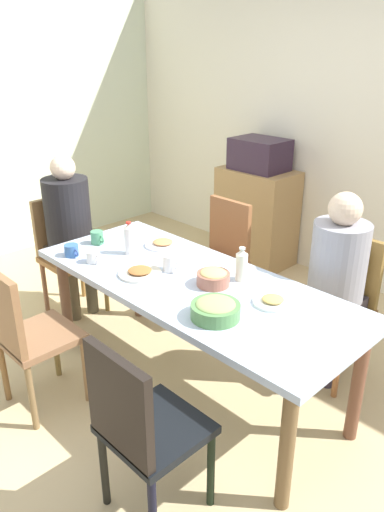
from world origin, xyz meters
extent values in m
plane|color=tan|center=(0.00, 0.00, 0.00)|extent=(6.73, 6.73, 0.00)
cube|color=#EFE7CE|center=(0.00, 2.08, 1.30)|extent=(5.85, 0.12, 2.60)
cube|color=#ADBED5|center=(0.00, 0.00, 0.71)|extent=(2.02, 0.82, 0.04)
cylinder|color=brown|center=(-0.91, -0.31, 0.34)|extent=(0.07, 0.07, 0.69)
cylinder|color=brown|center=(0.91, -0.31, 0.34)|extent=(0.07, 0.07, 0.69)
cylinder|color=brown|center=(-0.91, 0.31, 0.34)|extent=(0.07, 0.07, 0.69)
cylinder|color=brown|center=(0.91, 0.31, 0.34)|extent=(0.07, 0.07, 0.69)
cube|color=#905A3E|center=(-0.51, 0.71, 0.44)|extent=(0.40, 0.40, 0.04)
cylinder|color=#935E2D|center=(-0.34, 0.88, 0.21)|extent=(0.04, 0.04, 0.43)
cylinder|color=#8C5F41|center=(-0.68, 0.88, 0.21)|extent=(0.04, 0.04, 0.43)
cylinder|color=brown|center=(-0.34, 0.54, 0.21)|extent=(0.04, 0.04, 0.43)
cylinder|color=olive|center=(-0.68, 0.54, 0.21)|extent=(0.04, 0.04, 0.43)
cube|color=#945B36|center=(-0.51, 0.89, 0.68)|extent=(0.38, 0.04, 0.45)
cube|color=brown|center=(-0.51, -0.71, 0.44)|extent=(0.40, 0.40, 0.04)
cylinder|color=brown|center=(-0.68, -0.88, 0.21)|extent=(0.04, 0.04, 0.43)
cylinder|color=olive|center=(-0.34, -0.88, 0.21)|extent=(0.04, 0.04, 0.43)
cylinder|color=olive|center=(-0.68, -0.54, 0.21)|extent=(0.04, 0.04, 0.43)
cylinder|color=olive|center=(-0.34, -0.54, 0.21)|extent=(0.04, 0.04, 0.43)
cube|color=brown|center=(-0.51, -0.89, 0.68)|extent=(0.38, 0.04, 0.45)
cube|color=#925E31|center=(-1.31, 0.00, 0.44)|extent=(0.40, 0.40, 0.04)
cylinder|color=olive|center=(-1.48, 0.17, 0.21)|extent=(0.04, 0.04, 0.43)
cylinder|color=brown|center=(-1.48, -0.17, 0.21)|extent=(0.04, 0.04, 0.43)
cylinder|color=olive|center=(-1.14, 0.17, 0.21)|extent=(0.04, 0.04, 0.43)
cylinder|color=olive|center=(-1.14, -0.17, 0.21)|extent=(0.04, 0.04, 0.43)
cube|color=olive|center=(-1.49, 0.00, 0.68)|extent=(0.04, 0.38, 0.45)
cylinder|color=brown|center=(-1.21, 0.08, 0.23)|extent=(0.09, 0.09, 0.45)
cylinder|color=brown|center=(-1.21, -0.08, 0.23)|extent=(0.09, 0.09, 0.45)
cube|color=brown|center=(-1.31, 0.00, 0.50)|extent=(0.30, 0.30, 0.10)
cylinder|color=black|center=(-1.31, 0.00, 0.81)|extent=(0.33, 0.33, 0.52)
sphere|color=beige|center=(-1.31, 0.00, 1.15)|extent=(0.18, 0.18, 0.18)
cube|color=black|center=(0.51, -0.71, 0.44)|extent=(0.40, 0.40, 0.04)
cylinder|color=black|center=(0.34, -0.88, 0.21)|extent=(0.04, 0.04, 0.43)
cylinder|color=black|center=(0.34, -0.54, 0.21)|extent=(0.04, 0.04, 0.43)
cylinder|color=black|center=(0.68, -0.54, 0.21)|extent=(0.04, 0.04, 0.43)
cube|color=black|center=(0.51, -0.89, 0.68)|extent=(0.38, 0.04, 0.45)
cube|color=brown|center=(0.51, 0.71, 0.44)|extent=(0.40, 0.40, 0.04)
cylinder|color=#8F5F39|center=(0.68, 0.88, 0.21)|extent=(0.04, 0.04, 0.43)
cylinder|color=olive|center=(0.34, 0.88, 0.21)|extent=(0.04, 0.04, 0.43)
cylinder|color=brown|center=(0.68, 0.54, 0.21)|extent=(0.04, 0.04, 0.43)
cylinder|color=olive|center=(0.34, 0.54, 0.21)|extent=(0.04, 0.04, 0.43)
cube|color=olive|center=(0.51, 0.89, 0.68)|extent=(0.38, 0.04, 0.45)
cylinder|color=#453A47|center=(0.59, 0.61, 0.23)|extent=(0.09, 0.09, 0.45)
cylinder|color=#3C443E|center=(0.43, 0.61, 0.23)|extent=(0.09, 0.09, 0.45)
cube|color=#413A43|center=(0.51, 0.71, 0.50)|extent=(0.30, 0.30, 0.10)
cylinder|color=#90909B|center=(0.51, 0.71, 0.79)|extent=(0.33, 0.33, 0.47)
sphere|color=beige|center=(0.51, 0.71, 1.11)|extent=(0.19, 0.19, 0.19)
cylinder|color=white|center=(-0.50, 0.22, 0.74)|extent=(0.24, 0.24, 0.01)
ellipsoid|color=tan|center=(-0.50, 0.22, 0.76)|extent=(0.13, 0.13, 0.02)
cylinder|color=white|center=(0.48, 0.11, 0.74)|extent=(0.21, 0.21, 0.01)
ellipsoid|color=tan|center=(0.48, 0.11, 0.76)|extent=(0.11, 0.11, 0.02)
cylinder|color=silver|center=(-0.27, -0.16, 0.74)|extent=(0.25, 0.25, 0.01)
ellipsoid|color=#A46230|center=(-0.27, -0.16, 0.76)|extent=(0.14, 0.14, 0.02)
cylinder|color=#528849|center=(0.37, -0.20, 0.77)|extent=(0.25, 0.25, 0.07)
ellipsoid|color=#8DAF61|center=(0.37, -0.20, 0.80)|extent=(0.20, 0.20, 0.04)
cylinder|color=#A05D49|center=(0.12, 0.05, 0.77)|extent=(0.19, 0.19, 0.07)
ellipsoid|color=tan|center=(0.12, 0.05, 0.80)|extent=(0.15, 0.15, 0.04)
cylinder|color=#4B9065|center=(-0.84, -0.07, 0.77)|extent=(0.08, 0.08, 0.09)
torus|color=#428F5B|center=(-0.79, -0.07, 0.77)|extent=(0.05, 0.01, 0.05)
cylinder|color=#3763A1|center=(-0.78, -0.30, 0.77)|extent=(0.09, 0.09, 0.07)
torus|color=#3955A0|center=(-0.73, -0.30, 0.77)|extent=(0.05, 0.01, 0.05)
cylinder|color=white|center=(-0.18, 0.00, 0.78)|extent=(0.09, 0.09, 0.10)
torus|color=white|center=(-0.13, 0.00, 0.78)|extent=(0.05, 0.01, 0.05)
cylinder|color=white|center=(-0.60, -0.26, 0.77)|extent=(0.08, 0.08, 0.07)
torus|color=white|center=(-0.55, -0.26, 0.77)|extent=(0.05, 0.01, 0.05)
cylinder|color=silver|center=(0.19, 0.20, 0.81)|extent=(0.07, 0.07, 0.16)
cone|color=silver|center=(0.19, 0.20, 0.90)|extent=(0.06, 0.06, 0.03)
cylinder|color=white|center=(0.19, 0.20, 0.92)|extent=(0.03, 0.03, 0.01)
cylinder|color=silver|center=(-0.55, -0.01, 0.82)|extent=(0.06, 0.06, 0.17)
cone|color=silver|center=(-0.55, -0.01, 0.92)|extent=(0.06, 0.06, 0.03)
cylinder|color=red|center=(-0.55, -0.01, 0.94)|extent=(0.03, 0.03, 0.01)
cube|color=#A88150|center=(-0.95, 1.78, 0.45)|extent=(0.70, 0.44, 0.90)
cube|color=#2E1E31|center=(-0.95, 1.78, 1.04)|extent=(0.48, 0.36, 0.28)
camera|label=1|loc=(1.79, -1.75, 1.97)|focal=34.62mm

